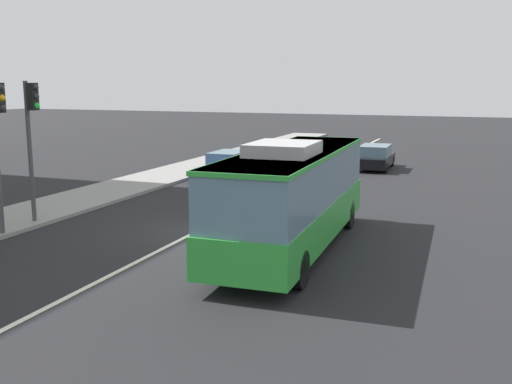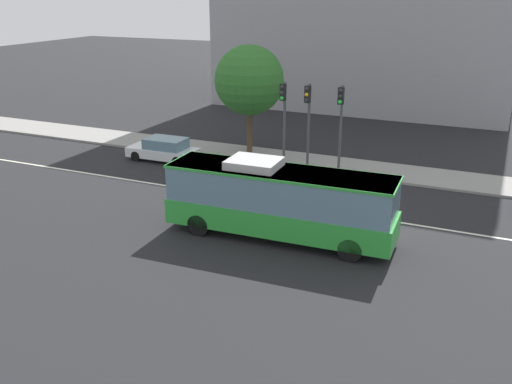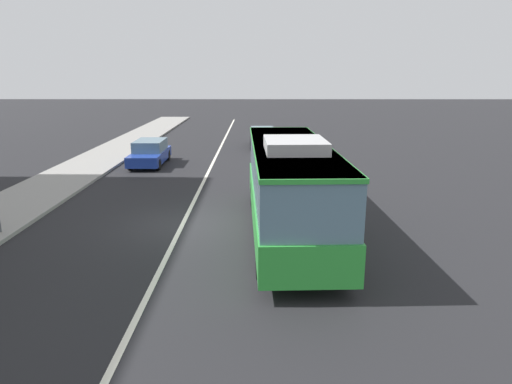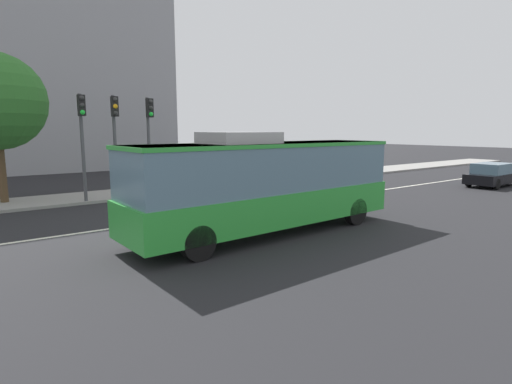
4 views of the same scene
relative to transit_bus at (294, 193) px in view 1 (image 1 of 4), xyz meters
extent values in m
plane|color=black|center=(1.09, 3.84, -1.81)|extent=(160.00, 160.00, 0.00)
cube|color=gray|center=(1.09, 11.09, -1.74)|extent=(80.00, 3.45, 0.14)
cube|color=silver|center=(1.09, 3.84, -1.80)|extent=(76.00, 0.16, 0.01)
cube|color=green|center=(0.02, 0.00, -0.83)|extent=(10.08, 2.85, 1.10)
cube|color=slate|center=(0.02, 0.00, 0.50)|extent=(9.88, 2.77, 1.58)
cube|color=green|center=(0.02, 0.00, 1.23)|extent=(9.98, 2.82, 0.12)
cube|color=#B2B2B2|center=(-1.17, -0.04, 1.47)|extent=(2.26, 1.88, 0.36)
cylinder|color=black|center=(3.38, 1.22, -1.31)|extent=(1.01, 0.34, 1.00)
cylinder|color=black|center=(3.46, -0.98, -1.31)|extent=(1.01, 0.34, 1.00)
cylinder|color=black|center=(-3.41, 0.98, -1.31)|extent=(1.01, 0.34, 1.00)
cylinder|color=black|center=(-3.33, -1.22, -1.31)|extent=(1.01, 0.34, 1.00)
cube|color=black|center=(18.86, 0.73, -1.29)|extent=(4.54, 1.90, 0.60)
cube|color=slate|center=(18.61, 0.72, -0.67)|extent=(2.56, 1.71, 0.64)
cylinder|color=black|center=(20.34, 1.56, -1.49)|extent=(0.64, 0.23, 0.64)
cylinder|color=black|center=(20.38, -0.04, -1.49)|extent=(0.64, 0.23, 0.64)
cylinder|color=black|center=(17.34, 1.50, -1.49)|extent=(0.64, 0.23, 0.64)
cylinder|color=black|center=(17.38, -0.10, -1.49)|extent=(0.64, 0.23, 0.64)
cube|color=#1E3899|center=(12.10, 7.55, -1.29)|extent=(4.52, 1.84, 0.60)
cube|color=slate|center=(12.35, 7.56, -0.67)|extent=(2.53, 1.68, 0.64)
cylinder|color=black|center=(10.61, 6.74, -1.49)|extent=(0.64, 0.23, 0.64)
cylinder|color=black|center=(10.59, 8.34, -1.49)|extent=(0.64, 0.23, 0.64)
cylinder|color=black|center=(13.61, 6.77, -1.49)|extent=(0.64, 0.23, 0.64)
cylinder|color=black|center=(13.59, 8.37, -1.49)|extent=(0.64, 0.23, 0.64)
cylinder|color=#47474C|center=(-0.16, 9.90, 0.79)|extent=(0.16, 0.16, 5.20)
cube|color=black|center=(-0.15, 9.62, 2.84)|extent=(0.32, 0.29, 0.96)
sphere|color=#2D2D2D|center=(-0.15, 9.47, 3.16)|extent=(0.22, 0.22, 0.22)
sphere|color=#2D2D2D|center=(-0.15, 9.47, 2.84)|extent=(0.22, 0.22, 0.22)
sphere|color=#1ED838|center=(-0.15, 9.47, 2.52)|extent=(0.22, 0.22, 0.22)
sphere|color=#2D2D2D|center=(-2.04, 9.19, 3.16)|extent=(0.22, 0.22, 0.22)
sphere|color=#F9A514|center=(-2.04, 9.19, 2.84)|extent=(0.22, 0.22, 0.22)
sphere|color=#2D2D2D|center=(-2.04, 9.19, 2.52)|extent=(0.22, 0.22, 0.22)
camera|label=1|loc=(-17.15, -5.36, 3.30)|focal=41.80mm
camera|label=2|loc=(8.30, -21.18, 8.60)|focal=39.63mm
camera|label=3|loc=(-14.73, 1.09, 3.59)|focal=31.86mm
camera|label=4|loc=(-8.40, -10.64, 1.71)|focal=28.29mm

